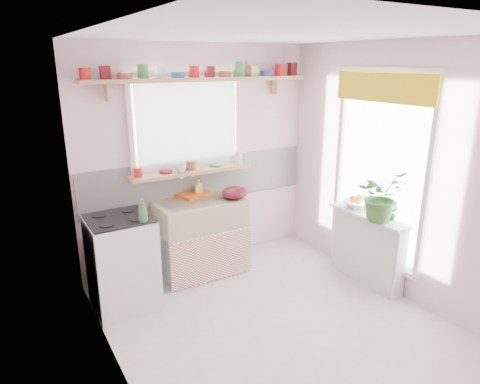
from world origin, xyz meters
TOP-DOWN VIEW (x-y plane):
  - room at (0.66, 0.86)m, footprint 3.20×3.20m
  - sink_unit at (-0.15, 1.29)m, footprint 0.95×0.65m
  - cooker at (-1.10, 1.05)m, footprint 0.58×0.58m
  - radiator_ledge at (1.30, 0.20)m, footprint 0.22×0.95m
  - windowsill at (-0.15, 1.48)m, footprint 1.40×0.22m
  - pine_shelf at (0.00, 1.47)m, footprint 2.52×0.24m
  - shelf_crockery at (0.00, 1.47)m, footprint 2.47×0.11m
  - sill_crockery at (-0.15, 1.48)m, footprint 1.35×0.11m
  - dish_tray at (-0.13, 1.50)m, footprint 0.42×0.36m
  - colander at (0.22, 1.18)m, footprint 0.31×0.31m
  - jade_plant at (1.22, 0.03)m, footprint 0.52×0.47m
  - fruit_bowl at (1.33, 0.42)m, footprint 0.37×0.37m
  - herb_pot at (1.33, -0.05)m, footprint 0.13×0.10m
  - soap_bottle_sink at (-0.06, 1.50)m, footprint 0.11×0.11m
  - sill_cup at (-0.30, 1.42)m, footprint 0.15×0.15m
  - sill_bowl at (-0.21, 1.54)m, footprint 0.24×0.24m
  - shelf_vase at (0.58, 1.53)m, footprint 0.21×0.21m
  - cooker_bottle at (-0.93, 0.83)m, footprint 0.08×0.08m
  - fruit at (1.34, 0.43)m, footprint 0.20×0.14m

SIDE VIEW (x-z plane):
  - radiator_ledge at x=1.30m, z-range 0.01..0.78m
  - sink_unit at x=-0.15m, z-range -0.13..0.99m
  - cooker at x=-1.10m, z-range 0.00..0.92m
  - fruit_bowl at x=1.33m, z-range 0.78..0.85m
  - dish_tray at x=-0.13m, z-range 0.85..0.89m
  - fruit at x=1.34m, z-range 0.82..0.92m
  - herb_pot at x=1.33m, z-range 0.78..0.99m
  - colander at x=0.22m, z-range 0.85..0.98m
  - soap_bottle_sink at x=-0.06m, z-range 0.85..1.03m
  - cooker_bottle at x=-0.93m, z-range 0.92..1.13m
  - jade_plant at x=1.22m, z-range 0.77..1.29m
  - windowsill at x=-0.15m, z-range 1.12..1.16m
  - sill_bowl at x=-0.21m, z-range 1.16..1.22m
  - sill_cup at x=-0.30m, z-range 1.16..1.25m
  - sill_crockery at x=-0.15m, z-range 1.16..1.28m
  - room at x=0.66m, z-range -0.23..2.97m
  - pine_shelf at x=0.00m, z-range 2.10..2.14m
  - shelf_crockery at x=0.00m, z-range 2.14..2.26m
  - shelf_vase at x=0.58m, z-range 2.14..2.30m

